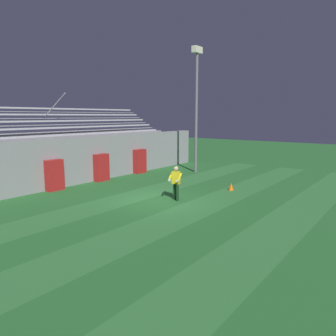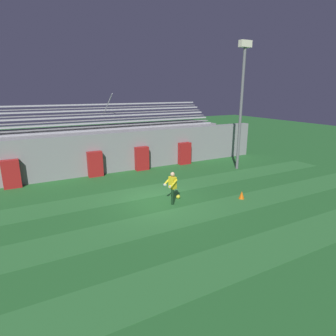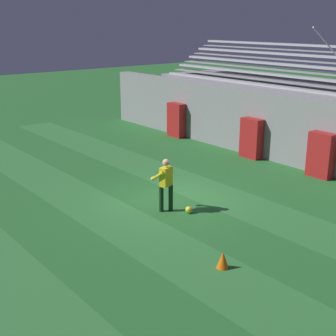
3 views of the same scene
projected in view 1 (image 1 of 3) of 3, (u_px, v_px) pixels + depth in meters
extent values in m
plane|color=#286B2D|center=(158.00, 201.00, 15.87)|extent=(80.00, 80.00, 0.00)
cube|color=#337A38|center=(283.00, 225.00, 12.30)|extent=(28.00, 1.90, 0.01)
cube|color=#337A38|center=(197.00, 208.00, 14.56)|extent=(28.00, 1.90, 0.01)
cube|color=#337A38|center=(134.00, 196.00, 16.82)|extent=(28.00, 1.90, 0.01)
cube|color=gray|center=(73.00, 161.00, 19.51)|extent=(24.00, 0.60, 2.80)
cube|color=#B21E1E|center=(54.00, 175.00, 17.94)|extent=(0.97, 0.44, 1.70)
cube|color=#B21E1E|center=(101.00, 168.00, 20.60)|extent=(0.97, 0.44, 1.70)
cube|color=#B21E1E|center=(140.00, 161.00, 23.45)|extent=(0.97, 0.44, 1.70)
cube|color=gray|center=(50.00, 157.00, 20.90)|extent=(18.00, 3.90, 2.90)
cube|color=#B7B7BC|center=(64.00, 135.00, 19.71)|extent=(17.10, 0.36, 0.10)
cube|color=gray|center=(67.00, 139.00, 19.63)|extent=(17.10, 0.60, 0.04)
cube|color=#B7B7BC|center=(57.00, 128.00, 20.06)|extent=(17.10, 0.36, 0.10)
cube|color=gray|center=(59.00, 132.00, 19.98)|extent=(17.10, 0.60, 0.04)
cube|color=#B7B7BC|center=(50.00, 121.00, 20.42)|extent=(17.10, 0.36, 0.10)
cube|color=gray|center=(52.00, 125.00, 20.33)|extent=(17.10, 0.60, 0.04)
cube|color=#B7B7BC|center=(43.00, 115.00, 20.77)|extent=(17.10, 0.36, 0.10)
cube|color=gray|center=(45.00, 118.00, 20.69)|extent=(17.10, 0.60, 0.04)
cube|color=#B7B7BC|center=(37.00, 108.00, 21.12)|extent=(17.10, 0.36, 0.10)
cube|color=gray|center=(39.00, 112.00, 21.04)|extent=(17.10, 0.60, 0.04)
cylinder|color=#B7B7BC|center=(53.00, 107.00, 20.20)|extent=(0.06, 2.63, 1.65)
cylinder|color=slate|center=(196.00, 114.00, 23.33)|extent=(0.20, 0.20, 8.37)
cube|color=#F2EDCC|center=(197.00, 50.00, 22.63)|extent=(0.90, 0.36, 0.44)
cylinder|color=#143319|center=(177.00, 193.00, 15.78)|extent=(0.17, 0.17, 0.82)
cylinder|color=#143319|center=(175.00, 191.00, 16.04)|extent=(0.17, 0.17, 0.82)
cube|color=yellow|center=(176.00, 178.00, 15.80)|extent=(0.32, 0.43, 0.60)
sphere|color=tan|center=(176.00, 169.00, 15.73)|extent=(0.22, 0.22, 0.22)
cylinder|color=yellow|center=(180.00, 177.00, 15.57)|extent=(0.49, 0.20, 0.37)
cylinder|color=yellow|center=(170.00, 177.00, 15.75)|extent=(0.49, 0.20, 0.37)
cube|color=silver|center=(177.00, 181.00, 15.42)|extent=(0.13, 0.13, 0.08)
cube|color=silver|center=(170.00, 180.00, 15.58)|extent=(0.13, 0.13, 0.08)
sphere|color=yellow|center=(176.00, 194.00, 16.67)|extent=(0.22, 0.22, 0.22)
cone|color=orange|center=(231.00, 187.00, 18.07)|extent=(0.30, 0.30, 0.42)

